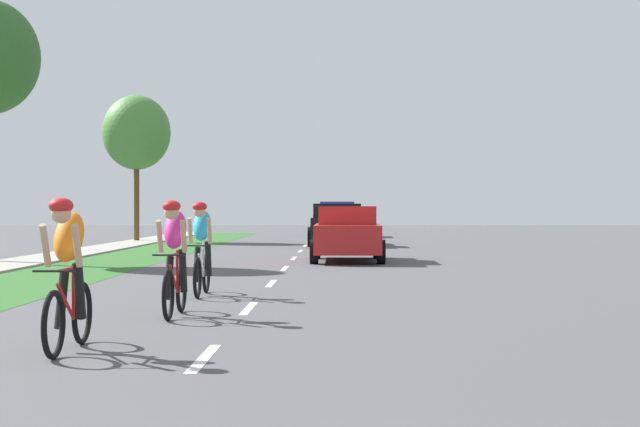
{
  "coord_description": "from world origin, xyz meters",
  "views": [
    {
      "loc": [
        1.33,
        -1.74,
        1.48
      ],
      "look_at": [
        0.86,
        21.37,
        1.34
      ],
      "focal_mm": 54.09,
      "sensor_mm": 36.0,
      "label": 1
    }
  ],
  "objects_px": {
    "cyclist_trailing": "(175,257)",
    "pickup_black": "(337,224)",
    "cyclist_lead": "(68,273)",
    "sedan_red": "(347,233)",
    "cyclist_distant": "(202,248)",
    "street_tree_far": "(136,133)",
    "suv_blue": "(337,218)"
  },
  "relations": [
    {
      "from": "cyclist_trailing",
      "to": "pickup_black",
      "type": "relative_size",
      "value": 0.34
    },
    {
      "from": "cyclist_lead",
      "to": "pickup_black",
      "type": "distance_m",
      "value": 28.12
    },
    {
      "from": "pickup_black",
      "to": "cyclist_trailing",
      "type": "bearing_deg",
      "value": -94.95
    },
    {
      "from": "sedan_red",
      "to": "pickup_black",
      "type": "xyz_separation_m",
      "value": [
        -0.3,
        11.1,
        0.06
      ]
    },
    {
      "from": "cyclist_distant",
      "to": "pickup_black",
      "type": "bearing_deg",
      "value": 84.13
    },
    {
      "from": "pickup_black",
      "to": "street_tree_far",
      "type": "bearing_deg",
      "value": 154.44
    },
    {
      "from": "street_tree_far",
      "to": "sedan_red",
      "type": "bearing_deg",
      "value": -59.27
    },
    {
      "from": "pickup_black",
      "to": "cyclist_distant",
      "type": "bearing_deg",
      "value": -95.87
    },
    {
      "from": "sedan_red",
      "to": "suv_blue",
      "type": "height_order",
      "value": "suv_blue"
    },
    {
      "from": "suv_blue",
      "to": "street_tree_far",
      "type": "xyz_separation_m",
      "value": [
        -8.78,
        -7.37,
        3.81
      ]
    },
    {
      "from": "sedan_red",
      "to": "suv_blue",
      "type": "xyz_separation_m",
      "value": [
        -0.33,
        22.68,
        0.18
      ]
    },
    {
      "from": "cyclist_lead",
      "to": "street_tree_far",
      "type": "height_order",
      "value": "street_tree_far"
    },
    {
      "from": "cyclist_lead",
      "to": "cyclist_distant",
      "type": "distance_m",
      "value": 6.32
    },
    {
      "from": "street_tree_far",
      "to": "cyclist_lead",
      "type": "bearing_deg",
      "value": -79.27
    },
    {
      "from": "cyclist_trailing",
      "to": "cyclist_distant",
      "type": "xyz_separation_m",
      "value": [
        -0.08,
        3.11,
        0.0
      ]
    },
    {
      "from": "pickup_black",
      "to": "street_tree_far",
      "type": "distance_m",
      "value": 10.52
    },
    {
      "from": "cyclist_distant",
      "to": "street_tree_far",
      "type": "relative_size",
      "value": 0.27
    },
    {
      "from": "cyclist_distant",
      "to": "cyclist_lead",
      "type": "bearing_deg",
      "value": -94.29
    },
    {
      "from": "cyclist_distant",
      "to": "pickup_black",
      "type": "distance_m",
      "value": 21.81
    },
    {
      "from": "cyclist_trailing",
      "to": "cyclist_distant",
      "type": "height_order",
      "value": "same"
    },
    {
      "from": "cyclist_trailing",
      "to": "suv_blue",
      "type": "relative_size",
      "value": 0.37
    },
    {
      "from": "cyclist_distant",
      "to": "cyclist_trailing",
      "type": "bearing_deg",
      "value": -88.55
    },
    {
      "from": "cyclist_distant",
      "to": "suv_blue",
      "type": "bearing_deg",
      "value": 86.21
    },
    {
      "from": "pickup_black",
      "to": "suv_blue",
      "type": "height_order",
      "value": "suv_blue"
    },
    {
      "from": "cyclist_distant",
      "to": "street_tree_far",
      "type": "height_order",
      "value": "street_tree_far"
    },
    {
      "from": "cyclist_trailing",
      "to": "sedan_red",
      "type": "relative_size",
      "value": 0.4
    },
    {
      "from": "cyclist_distant",
      "to": "sedan_red",
      "type": "height_order",
      "value": "cyclist_distant"
    },
    {
      "from": "cyclist_lead",
      "to": "street_tree_far",
      "type": "relative_size",
      "value": 0.27
    },
    {
      "from": "cyclist_trailing",
      "to": "cyclist_lead",
      "type": "bearing_deg",
      "value": -99.82
    },
    {
      "from": "cyclist_lead",
      "to": "cyclist_trailing",
      "type": "xyz_separation_m",
      "value": [
        0.55,
        3.19,
        0.0
      ]
    },
    {
      "from": "pickup_black",
      "to": "cyclist_lead",
      "type": "bearing_deg",
      "value": -95.51
    },
    {
      "from": "cyclist_lead",
      "to": "cyclist_distant",
      "type": "xyz_separation_m",
      "value": [
        0.47,
        6.3,
        0.0
      ]
    }
  ]
}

